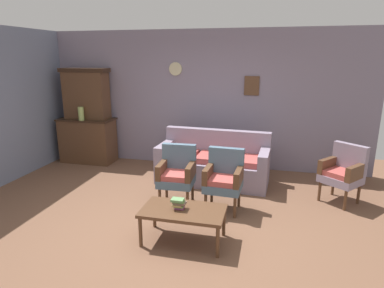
{
  "coord_description": "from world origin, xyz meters",
  "views": [
    {
      "loc": [
        1.28,
        -3.79,
        2.19
      ],
      "look_at": [
        0.1,
        1.07,
        0.85
      ],
      "focal_mm": 30.71,
      "sensor_mm": 36.0,
      "label": 1
    }
  ],
  "objects": [
    {
      "name": "side_cabinet",
      "position": [
        -2.46,
        2.25,
        0.47
      ],
      "size": [
        1.16,
        0.55,
        0.93
      ],
      "color": "brown",
      "rests_on": "ground"
    },
    {
      "name": "coffee_table",
      "position": [
        0.33,
        -0.33,
        0.38
      ],
      "size": [
        1.0,
        0.56,
        0.42
      ],
      "color": "brown",
      "rests_on": "ground"
    },
    {
      "name": "cabinet_upper_hutch",
      "position": [
        -2.46,
        2.33,
        1.45
      ],
      "size": [
        0.99,
        0.38,
        1.03
      ],
      "color": "brown",
      "rests_on": "side_cabinet"
    },
    {
      "name": "floral_couch",
      "position": [
        0.34,
        1.72,
        0.33
      ],
      "size": [
        1.98,
        0.91,
        0.9
      ],
      "color": "gray",
      "rests_on": "ground"
    },
    {
      "name": "book_stack_on_table",
      "position": [
        0.28,
        -0.33,
        0.5
      ],
      "size": [
        0.17,
        0.13,
        0.13
      ],
      "color": "#9F4B83",
      "rests_on": "coffee_table"
    },
    {
      "name": "wall_back_with_decor",
      "position": [
        0.0,
        2.63,
        1.35
      ],
      "size": [
        6.4,
        0.09,
        2.7
      ],
      "color": "gray",
      "rests_on": "ground"
    },
    {
      "name": "ground_plane",
      "position": [
        0.0,
        0.0,
        0.0
      ],
      "size": [
        7.68,
        7.68,
        0.0
      ],
      "primitive_type": "plane",
      "color": "brown"
    },
    {
      "name": "armchair_near_couch_end",
      "position": [
        0.68,
        0.66,
        0.5
      ],
      "size": [
        0.54,
        0.52,
        0.9
      ],
      "color": "slate",
      "rests_on": "ground"
    },
    {
      "name": "vase_on_cabinet",
      "position": [
        -2.46,
        2.07,
        1.07
      ],
      "size": [
        0.11,
        0.11,
        0.27
      ],
      "primitive_type": "cylinder",
      "color": "#9EB562",
      "rests_on": "side_cabinet"
    },
    {
      "name": "floor_vase_by_wall",
      "position": [
        2.85,
        2.15,
        0.28
      ],
      "size": [
        0.18,
        0.18,
        0.56
      ],
      "primitive_type": "cylinder",
      "color": "#7B475B",
      "rests_on": "ground"
    },
    {
      "name": "wingback_chair_by_fireplace",
      "position": [
        2.41,
        1.34,
        0.5
      ],
      "size": [
        0.71,
        0.71,
        0.9
      ],
      "color": "gray",
      "rests_on": "ground"
    },
    {
      "name": "armchair_near_cabinet",
      "position": [
        -0.04,
        0.69,
        0.5
      ],
      "size": [
        0.54,
        0.51,
        0.9
      ],
      "color": "slate",
      "rests_on": "ground"
    }
  ]
}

